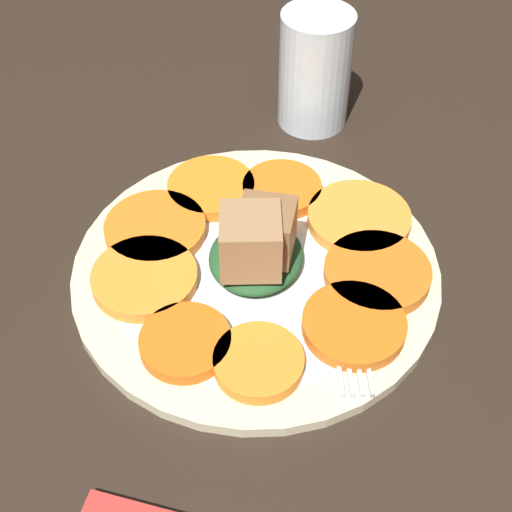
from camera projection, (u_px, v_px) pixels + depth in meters
The scene contains 14 objects.
table_slab at pixel (256, 282), 57.10cm from camera, with size 120.00×120.00×2.00cm, color black.
plate at pixel (256, 270), 55.98cm from camera, with size 28.68×28.68×1.05cm.
carrot_slice_0 at pixel (211, 188), 60.95cm from camera, with size 7.46×7.46×1.04cm, color orange.
carrot_slice_1 at pixel (155, 228), 57.58cm from camera, with size 8.21×8.21×1.04cm, color orange.
carrot_slice_2 at pixel (145, 278), 53.95cm from camera, with size 8.05×8.05×1.04cm, color orange.
carrot_slice_3 at pixel (185, 342), 49.87cm from camera, with size 6.51×6.51×1.04cm, color orange.
carrot_slice_4 at pixel (258, 362), 48.73cm from camera, with size 6.29×6.29×1.04cm, color orange.
carrot_slice_5 at pixel (354, 325), 50.91cm from camera, with size 7.50×7.50×1.04cm, color orange.
carrot_slice_6 at pixel (377, 272), 54.31cm from camera, with size 8.19×8.19×1.04cm, color orange.
carrot_slice_7 at pixel (359, 218), 58.37cm from camera, with size 8.48×8.48×1.04cm, color orange.
carrot_slice_8 at pixel (283, 189), 60.80cm from camera, with size 6.77×6.77×1.04cm, color orange.
center_pile at pixel (256, 243), 53.22cm from camera, with size 8.32×7.23×6.38cm.
fork at pixel (342, 290), 53.51cm from camera, with size 19.08×7.23×0.40cm.
water_glass at pixel (313, 70), 66.29cm from camera, with size 6.75×6.75×11.10cm.
Camera 1 is at (-36.09, -9.69, 44.22)cm, focal length 50.00 mm.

